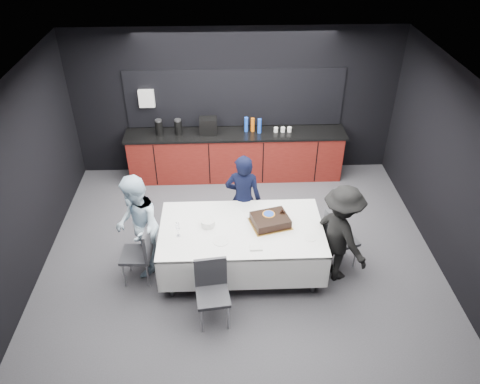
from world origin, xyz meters
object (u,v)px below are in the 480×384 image
Objects in this scene: party_table at (241,235)px; person_center at (243,199)px; cake_assembly at (270,220)px; person_right at (341,234)px; champagne_flute at (178,227)px; plate_stack at (208,223)px; chair_left at (141,250)px; person_left at (137,227)px; chair_near at (212,287)px; chair_right at (337,236)px.

person_center is (0.06, 0.72, 0.13)m from party_table.
cake_assembly is 0.42× the size of person_right.
cake_assembly is 0.75m from person_center.
person_right is (1.32, -0.89, -0.00)m from person_center.
champagne_flute is 1.29m from person_center.
champagne_flute reaches higher than cake_assembly.
person_right is at bearing -13.93° from cake_assembly.
chair_left is at bearing -167.43° from plate_stack.
person_left reaches higher than person_right.
person_center is 1.60m from person_right.
person_right is at bearing 74.35° from person_left.
person_left is at bearing 56.52° from person_right.
chair_near is (1.01, -0.74, 0.00)m from chair_left.
champagne_flute is 0.68m from chair_left.
party_table is 1.43m from chair_left.
chair_near is 1.95m from person_right.
chair_left reaches higher than plate_stack.
person_right is at bearing -7.17° from plate_stack.
chair_right is (2.83, 0.20, 0.00)m from chair_left.
chair_right is at bearing 162.65° from person_center.
chair_left is at bearing 60.76° from person_right.
chair_near is at bearing 37.03° from person_left.
cake_assembly is (0.42, 0.07, 0.21)m from party_table.
chair_right is 0.60× the size of person_center.
plate_stack reaches higher than party_table.
cake_assembly is at bearing 79.21° from person_left.
person_center is at bearing 102.35° from person_left.
party_table is 1.51× the size of person_center.
person_right is (1.80, 0.72, 0.23)m from chair_near.
person_center is 0.96× the size of person_left.
party_table is 11.73× the size of plate_stack.
plate_stack is 0.21× the size of chair_near.
champagne_flute is 0.15× the size of person_center.
cake_assembly is at bearing 127.84° from person_center.
chair_near is at bearing 82.81° from person_center.
person_right is (0.97, -0.24, -0.08)m from cake_assembly.
plate_stack is 1.87m from person_right.
person_left is at bearing 32.49° from person_center.
chair_near is at bearing -152.71° from chair_right.
party_table is at bearing -178.04° from chair_right.
chair_left is (-1.42, -0.15, -0.11)m from party_table.
chair_right reaches higher than party_table.
person_center reaches higher than champagne_flute.
champagne_flute is 0.97m from chair_near.
chair_left is 1.00× the size of chair_near.
cake_assembly is at bearing 9.25° from champagne_flute.
chair_left is (-0.54, -0.01, -0.40)m from champagne_flute.
person_left is (-0.59, 0.21, -0.14)m from champagne_flute.
champagne_flute reaches higher than plate_stack.
person_center is at bearing 85.43° from party_table.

